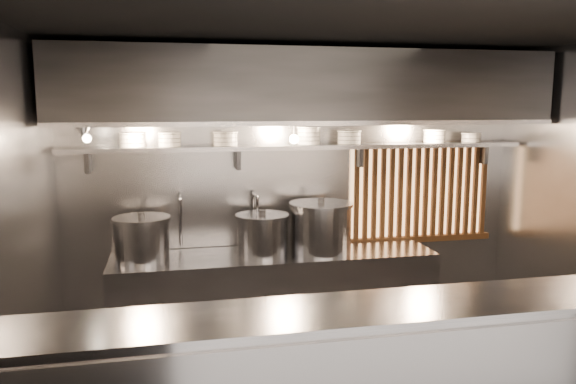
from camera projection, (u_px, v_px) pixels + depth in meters
name	position (u px, v px, depth m)	size (l,w,h in m)	color
ceiling	(346.00, 29.00, 3.91)	(4.50, 4.50, 0.00)	black
wall_back	(297.00, 194.00, 5.58)	(4.50, 4.50, 0.00)	gray
wall_left	(13.00, 240.00, 3.66)	(3.00, 3.00, 0.00)	gray
cooking_bench	(275.00, 300.00, 5.30)	(3.00, 0.70, 0.90)	#95959A
bowl_shelf	(302.00, 147.00, 5.33)	(4.40, 0.34, 0.04)	#95959A
exhaust_hood	(307.00, 88.00, 5.03)	(4.40, 0.81, 0.65)	#2D2D30
wood_screen	(421.00, 192.00, 5.80)	(1.56, 0.09, 1.04)	#FFB972
faucet_left	(180.00, 210.00, 5.22)	(0.04, 0.30, 0.50)	silver
faucet_right	(255.00, 207.00, 5.37)	(0.04, 0.30, 0.50)	silver
heat_lamp	(83.00, 131.00, 4.45)	(0.25, 0.35, 0.20)	#95959A
pendant_bulb	(294.00, 139.00, 5.18)	(0.09, 0.09, 0.19)	#2D2D30
stock_pot_left	(142.00, 239.00, 4.96)	(0.54, 0.54, 0.44)	#95959A
stock_pot_mid	(321.00, 227.00, 5.27)	(0.66, 0.66, 0.51)	#95959A
stock_pot_right	(263.00, 234.00, 5.17)	(0.64, 0.64, 0.42)	#95959A
bowl_stack_0	(132.00, 140.00, 4.99)	(0.24, 0.24, 0.13)	white
bowl_stack_1	(170.00, 139.00, 5.06)	(0.22, 0.22, 0.13)	white
bowl_stack_2	(225.00, 139.00, 5.17)	(0.23, 0.23, 0.13)	white
bowl_stack_3	(309.00, 136.00, 5.33)	(0.23, 0.23, 0.17)	white
bowl_stack_4	(349.00, 137.00, 5.41)	(0.24, 0.24, 0.13)	white
bowl_stack_5	(434.00, 136.00, 5.60)	(0.22, 0.22, 0.13)	white
bowl_stack_6	(471.00, 137.00, 5.68)	(0.20, 0.20, 0.09)	white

